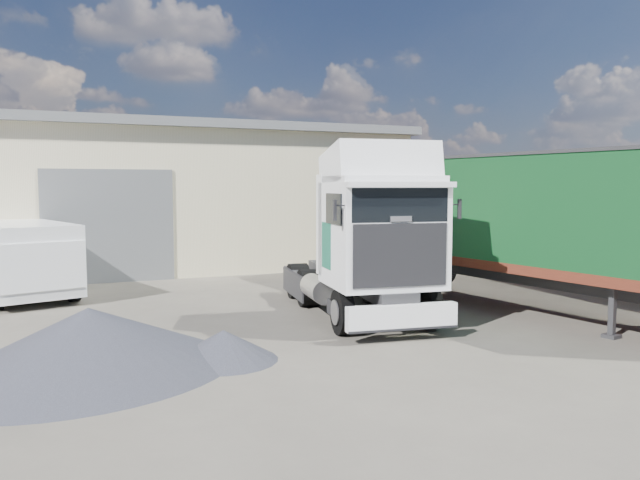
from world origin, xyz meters
name	(u,v)px	position (x,y,z in m)	size (l,w,h in m)	color
ground	(269,354)	(0.00, 0.00, 0.00)	(120.00, 120.00, 0.00)	#292621
brick_boundary_wall	(534,239)	(11.50, 6.00, 1.25)	(0.35, 26.00, 2.50)	brown
tractor_unit	(369,247)	(2.98, 1.75, 1.69)	(3.05, 6.25, 4.02)	black
box_trailer	(499,214)	(6.99, 2.27, 2.34)	(4.42, 11.81, 3.84)	#2D2D30
panel_van	(20,259)	(-4.48, 8.18, 1.07)	(3.37, 5.44, 2.07)	black
gravel_heap	(83,343)	(-3.18, 0.08, 0.50)	(7.21, 6.87, 1.08)	black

